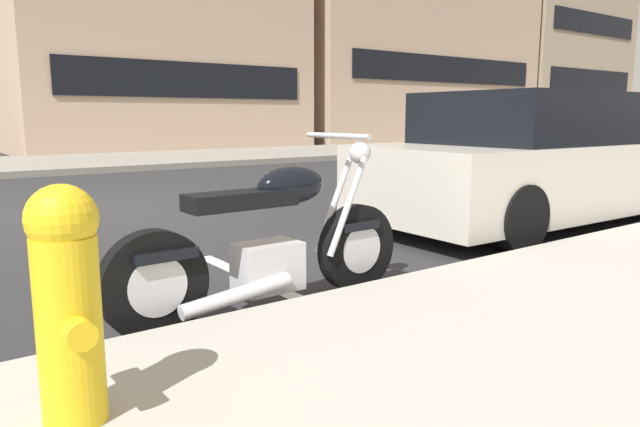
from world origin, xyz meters
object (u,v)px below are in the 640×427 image
parked_motorcycle (271,246)px  fire_hydrant (68,299)px  parked_car_second_in_row (538,162)px  car_opposite_curb (478,132)px

parked_motorcycle → fire_hydrant: 1.70m
parked_motorcycle → fire_hydrant: (-1.40, -0.95, 0.17)m
parked_motorcycle → parked_car_second_in_row: parked_car_second_in_row is taller
car_opposite_curb → fire_hydrant: (-14.61, -9.99, -0.11)m
parked_car_second_in_row → fire_hydrant: parked_car_second_in_row is taller
parked_car_second_in_row → fire_hydrant: size_ratio=5.24×
fire_hydrant → parked_motorcycle: bearing=34.2°
car_opposite_curb → fire_hydrant: 17.70m
parked_car_second_in_row → fire_hydrant: 5.78m
car_opposite_curb → parked_motorcycle: bearing=35.3°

